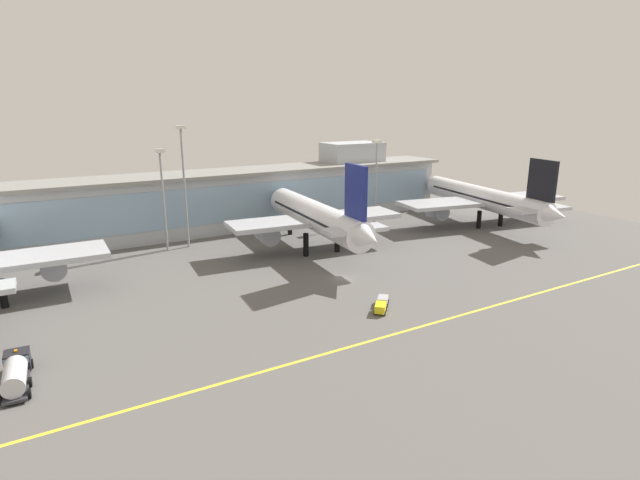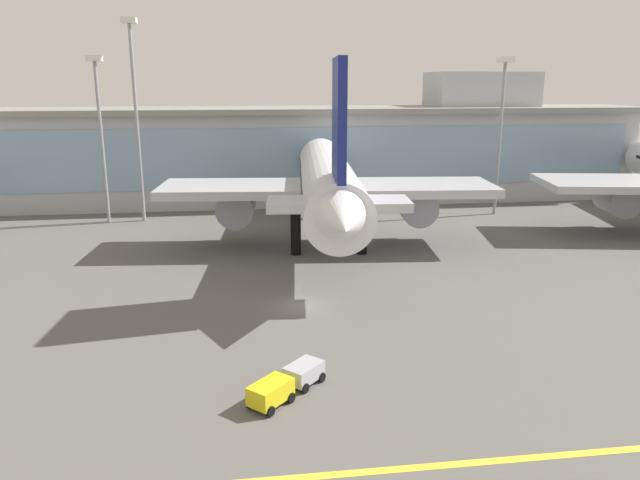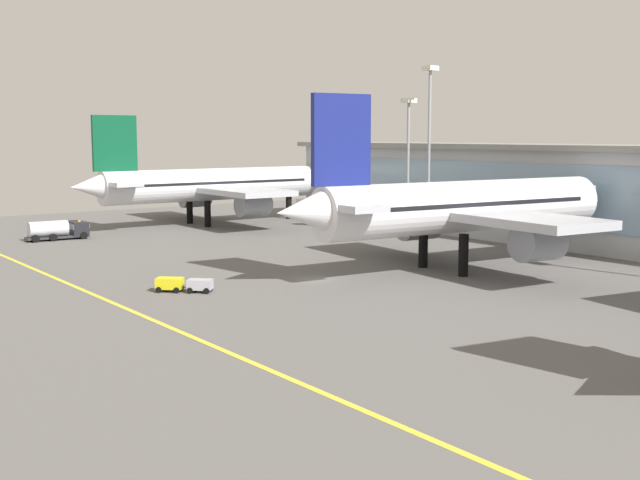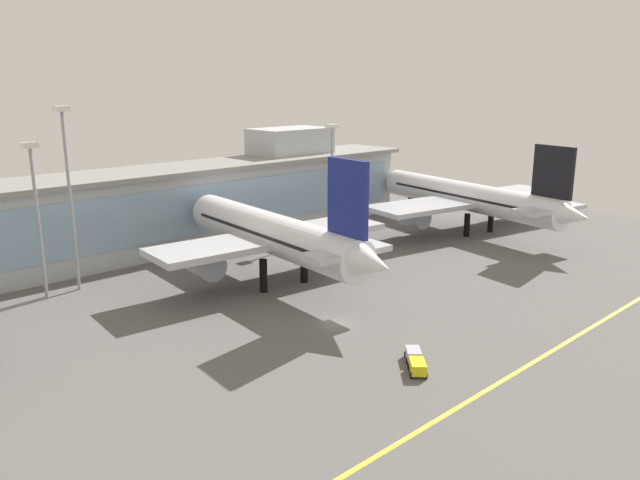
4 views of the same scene
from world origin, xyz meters
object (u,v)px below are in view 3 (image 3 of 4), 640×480
object	(u,v)px
airliner_near_right	(463,208)
fuel_tanker_truck	(59,230)
baggage_tug_near	(184,284)
apron_light_mast_west	(408,145)
airliner_near_left	(213,185)
apron_light_mast_east	(429,128)

from	to	relation	value
airliner_near_right	fuel_tanker_truck	size ratio (longest dim) A/B	5.27
baggage_tug_near	apron_light_mast_west	distance (m)	53.83
fuel_tanker_truck	baggage_tug_near	bearing A→B (deg)	-91.26
airliner_near_left	baggage_tug_near	xyz separation A→B (m)	(52.04, -32.43, -6.03)
fuel_tanker_truck	baggage_tug_near	size ratio (longest dim) A/B	1.79
airliner_near_left	baggage_tug_near	world-z (taller)	airliner_near_left
fuel_tanker_truck	apron_light_mast_west	world-z (taller)	apron_light_mast_west
airliner_near_right	apron_light_mast_east	world-z (taller)	apron_light_mast_east
apron_light_mast_west	apron_light_mast_east	distance (m)	5.17
apron_light_mast_west	apron_light_mast_east	xyz separation A→B (m)	(4.52, -0.01, 2.50)
apron_light_mast_east	fuel_tanker_truck	bearing A→B (deg)	-125.60
airliner_near_left	apron_light_mast_west	size ratio (longest dim) A/B	2.38
airliner_near_left	apron_light_mast_east	world-z (taller)	apron_light_mast_east
baggage_tug_near	apron_light_mast_east	size ratio (longest dim) A/B	0.20
airliner_near_right	fuel_tanker_truck	world-z (taller)	airliner_near_right
airliner_near_right	baggage_tug_near	bearing A→B (deg)	172.80
apron_light_mast_west	apron_light_mast_east	bearing A→B (deg)	-0.16
apron_light_mast_east	baggage_tug_near	bearing A→B (deg)	-72.63
fuel_tanker_truck	apron_light_mast_east	size ratio (longest dim) A/B	0.36
apron_light_mast_east	airliner_near_left	bearing A→B (deg)	-156.70
baggage_tug_near	apron_light_mast_west	world-z (taller)	apron_light_mast_west
apron_light_mast_west	airliner_near_right	bearing A→B (deg)	-31.25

